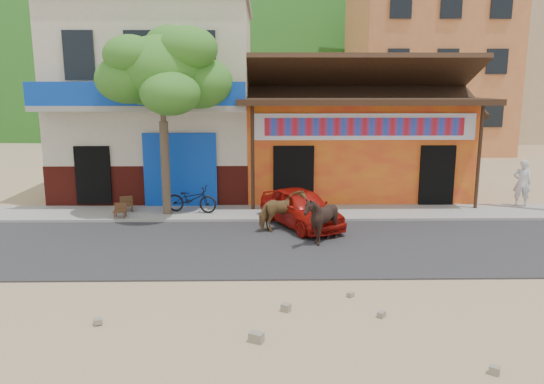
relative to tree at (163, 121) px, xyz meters
The scene contains 16 objects.
ground 8.03m from the tree, 51.58° to the right, with size 120.00×120.00×0.00m, color #9E825B.
road 6.45m from the tree, 35.66° to the right, with size 60.00×5.00×0.04m, color #28282B.
sidewalk 5.53m from the tree, ahead, with size 60.00×2.00×0.12m, color gray.
dance_club 7.93m from the tree, 32.47° to the left, with size 8.00×6.00×3.60m, color orange.
cafe_building 4.31m from the tree, 102.09° to the left, with size 7.00×6.00×7.00m, color beige.
apartment_front 22.90m from the tree, 53.23° to the left, with size 9.00×9.00×12.00m, color #CC723F.
apartment_rear 33.17m from the tree, 46.96° to the left, with size 8.00×8.00×10.00m, color tan.
hillside 64.97m from the tree, 85.90° to the left, with size 100.00×40.00×24.00m, color #194C14.
tree is the anchor object (origin of this frame).
cow_tan 4.83m from the tree, 26.33° to the right, with size 0.64×1.40×1.18m, color brown.
cow_dark 6.14m from the tree, 33.60° to the right, with size 1.08×1.22×1.34m, color black.
red_car 5.14m from the tree, 17.37° to the right, with size 1.36×3.39×1.16m, color #A7130B.
scooter 2.67m from the tree, 11.03° to the left, with size 0.60×1.71×0.90m, color black.
pedestrian 12.32m from the tree, ahead, with size 0.59×0.39×1.62m, color silver.
cafe_chair_left 2.98m from the tree, 160.35° to the right, with size 0.39×0.39×0.83m, color #4F2A1A, non-canonical shape.
cafe_chair_right 2.93m from the tree, 166.08° to the left, with size 0.42×0.42×0.89m, color #462917, non-canonical shape.
Camera 1 is at (-1.46, -11.10, 4.31)m, focal length 35.00 mm.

